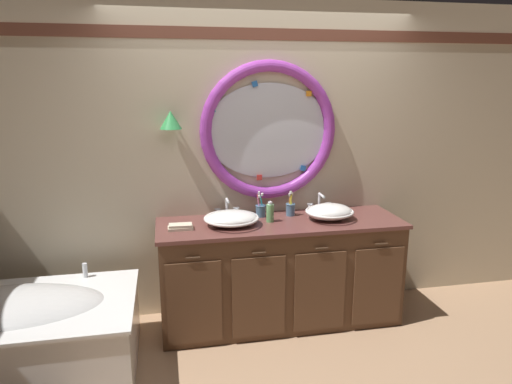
{
  "coord_description": "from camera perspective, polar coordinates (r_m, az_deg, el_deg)",
  "views": [
    {
      "loc": [
        -0.8,
        -3.17,
        1.97
      ],
      "look_at": [
        -0.11,
        0.25,
        1.12
      ],
      "focal_mm": 32.31,
      "sensor_mm": 36.0,
      "label": 1
    }
  ],
  "objects": [
    {
      "name": "ground_plane",
      "position": [
        3.82,
        2.54,
        -17.35
      ],
      "size": [
        14.0,
        14.0,
        0.0
      ],
      "primitive_type": "plane",
      "color": "tan"
    },
    {
      "name": "vanity_counter",
      "position": [
        3.85,
        2.98,
        -9.79
      ],
      "size": [
        1.97,
        0.65,
        0.87
      ],
      "color": "brown",
      "rests_on": "ground_plane"
    },
    {
      "name": "toothbrush_holder_right",
      "position": [
        3.84,
        4.28,
        -2.06
      ],
      "size": [
        0.08,
        0.08,
        0.21
      ],
      "color": "slate",
      "rests_on": "vanity_counter"
    },
    {
      "name": "soap_dispenser",
      "position": [
        3.66,
        1.8,
        -2.55
      ],
      "size": [
        0.06,
        0.07,
        0.17
      ],
      "color": "#6BAD66",
      "rests_on": "vanity_counter"
    },
    {
      "name": "back_wall_assembly",
      "position": [
        3.89,
        0.73,
        4.24
      ],
      "size": [
        6.4,
        0.26,
        2.6
      ],
      "color": "beige",
      "rests_on": "ground_plane"
    },
    {
      "name": "faucet_set_right",
      "position": [
        4.0,
        7.87,
        -1.46
      ],
      "size": [
        0.22,
        0.14,
        0.16
      ],
      "color": "silver",
      "rests_on": "vanity_counter"
    },
    {
      "name": "folded_hand_towel",
      "position": [
        3.54,
        -9.33,
        -4.29
      ],
      "size": [
        0.19,
        0.1,
        0.04
      ],
      "color": "beige",
      "rests_on": "vanity_counter"
    },
    {
      "name": "sink_basin_right",
      "position": [
        3.77,
        9.09,
        -2.42
      ],
      "size": [
        0.39,
        0.39,
        0.13
      ],
      "color": "white",
      "rests_on": "vanity_counter"
    },
    {
      "name": "bathtub",
      "position": [
        3.64,
        -28.41,
        -15.17
      ],
      "size": [
        1.69,
        0.95,
        0.62
      ],
      "color": "white",
      "rests_on": "ground_plane"
    },
    {
      "name": "toothbrush_holder_left",
      "position": [
        3.8,
        0.57,
        -2.24
      ],
      "size": [
        0.09,
        0.09,
        0.21
      ],
      "color": "slate",
      "rests_on": "vanity_counter"
    },
    {
      "name": "faucet_set_left",
      "position": [
        3.82,
        -3.61,
        -2.15
      ],
      "size": [
        0.21,
        0.12,
        0.16
      ],
      "color": "silver",
      "rests_on": "vanity_counter"
    },
    {
      "name": "sink_basin_left",
      "position": [
        3.58,
        -3.06,
        -3.26
      ],
      "size": [
        0.43,
        0.43,
        0.11
      ],
      "color": "white",
      "rests_on": "vanity_counter"
    }
  ]
}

